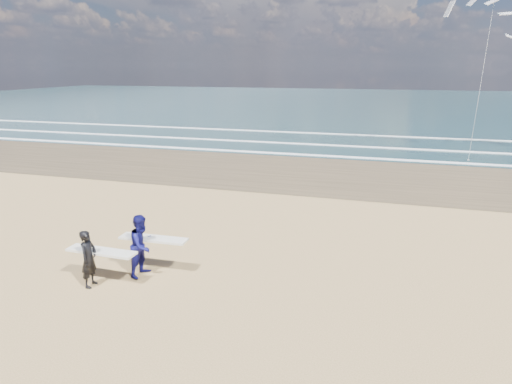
% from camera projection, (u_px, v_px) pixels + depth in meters
% --- Properties ---
extents(ocean, '(220.00, 100.00, 0.02)m').
position_uv_depth(ocean, '(471.00, 106.00, 74.02)').
color(ocean, '#1B373B').
rests_on(ocean, ground).
extents(surfer_near, '(2.21, 0.97, 1.76)m').
position_uv_depth(surfer_near, '(91.00, 258.00, 13.52)').
color(surfer_near, black).
rests_on(surfer_near, ground).
extents(surfer_far, '(2.22, 1.18, 1.98)m').
position_uv_depth(surfer_far, '(143.00, 245.00, 14.21)').
color(surfer_far, '#0E0E51').
rests_on(surfer_far, ground).
extents(kite_1, '(5.85, 4.74, 11.96)m').
position_uv_depth(kite_1, '(484.00, 62.00, 31.94)').
color(kite_1, slate).
rests_on(kite_1, ground).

